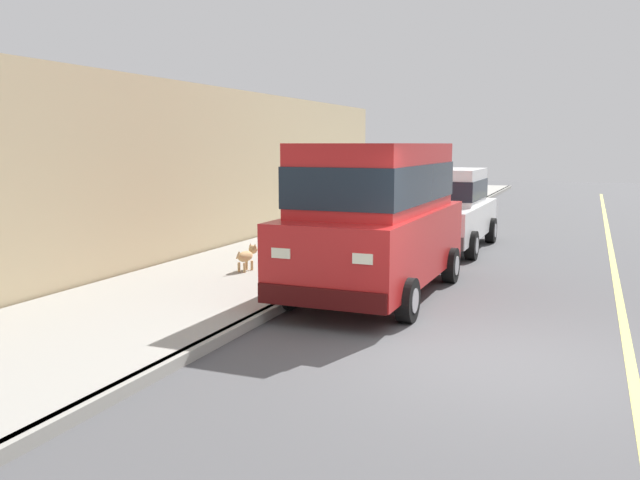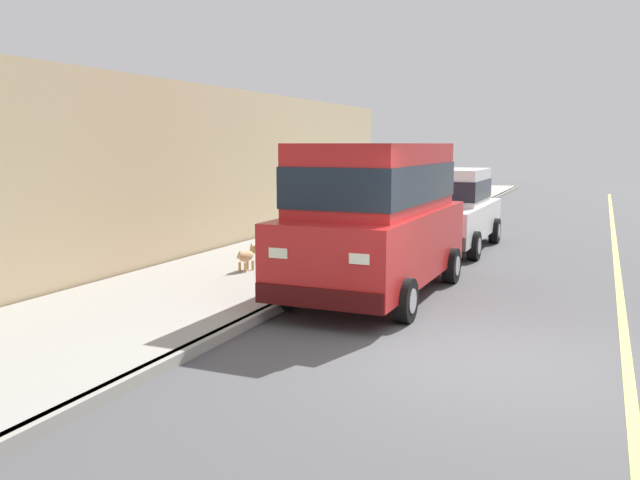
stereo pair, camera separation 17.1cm
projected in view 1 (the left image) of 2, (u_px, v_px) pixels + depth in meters
ground_plane at (483, 360)px, 7.83m from camera, size 80.00×80.00×0.00m
curb at (241, 327)px, 9.01m from camera, size 0.16×64.00×0.14m
sidewalk at (131, 314)px, 9.67m from camera, size 3.60×64.00×0.14m
lane_centre_line at (633, 378)px, 7.24m from camera, size 0.12×57.60×0.01m
car_red_van at (377, 212)px, 11.05m from camera, size 2.18×4.92×2.52m
car_white_sedan at (445, 208)px, 16.13m from camera, size 2.08×4.62×1.92m
dog_tan at (247, 255)px, 12.62m from camera, size 0.22×0.76×0.49m
building_facade at (226, 170)px, 16.10m from camera, size 0.50×20.00×3.80m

